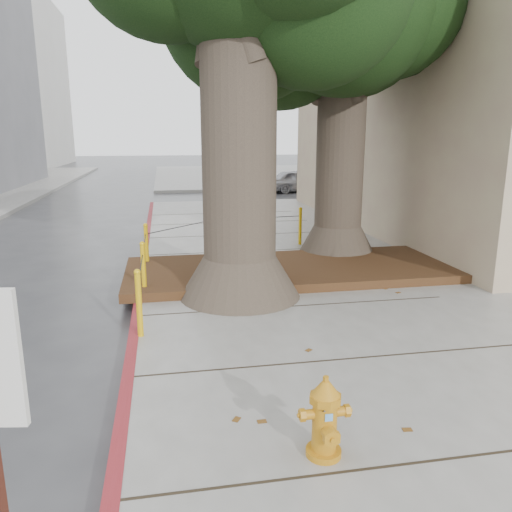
% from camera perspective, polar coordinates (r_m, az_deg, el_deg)
% --- Properties ---
extents(ground, '(140.00, 140.00, 0.00)m').
position_cam_1_polar(ground, '(6.21, 4.90, -13.33)').
color(ground, '#28282B').
rests_on(ground, ground).
extents(sidewalk_far, '(16.00, 20.00, 0.15)m').
position_cam_1_polar(sidewalk_far, '(36.22, 1.52, 9.27)').
color(sidewalk_far, slate).
rests_on(sidewalk_far, ground).
extents(curb_red, '(0.14, 26.00, 0.16)m').
position_cam_1_polar(curb_red, '(8.31, -13.34, -5.99)').
color(curb_red, maroon).
rests_on(curb_red, ground).
extents(planter_bed, '(6.40, 2.60, 0.16)m').
position_cam_1_polar(planter_bed, '(9.88, 4.01, -1.55)').
color(planter_bed, black).
rests_on(planter_bed, sidewalk_main).
extents(building_side_white, '(10.00, 10.00, 9.00)m').
position_cam_1_polar(building_side_white, '(35.93, 19.42, 15.56)').
color(building_side_white, silver).
rests_on(building_side_white, ground).
extents(building_side_grey, '(12.00, 14.00, 12.00)m').
position_cam_1_polar(building_side_grey, '(44.23, 22.65, 16.74)').
color(building_side_grey, slate).
rests_on(building_side_grey, ground).
extents(tree_far, '(4.50, 3.80, 7.17)m').
position_cam_1_polar(tree_far, '(11.64, 11.63, 24.30)').
color(tree_far, '#4C3F33').
rests_on(tree_far, sidewalk_main).
extents(bollard_ring, '(3.79, 5.39, 0.95)m').
position_cam_1_polar(bollard_ring, '(9.96, -6.54, 1.08)').
color(bollard_ring, '#D2A10B').
rests_on(bollard_ring, sidewalk_main).
extents(fire_hydrant, '(0.38, 0.33, 0.73)m').
position_cam_1_polar(fire_hydrant, '(4.43, 7.87, -17.84)').
color(fire_hydrant, '#C37C14').
rests_on(fire_hydrant, sidewalk_main).
extents(car_silver, '(3.44, 1.57, 1.14)m').
position_cam_1_polar(car_silver, '(25.69, 4.92, 8.56)').
color(car_silver, '#9B9BA0').
rests_on(car_silver, ground).
extents(car_red, '(3.95, 1.81, 1.25)m').
position_cam_1_polar(car_red, '(26.57, 20.59, 8.04)').
color(car_red, maroon).
rests_on(car_red, ground).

